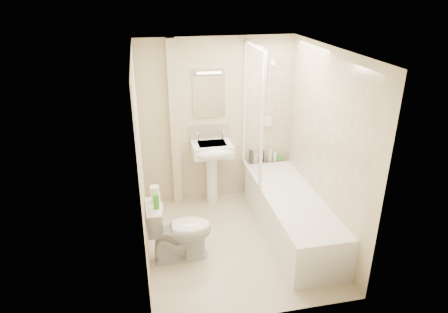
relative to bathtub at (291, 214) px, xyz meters
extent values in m
plane|color=beige|center=(-0.75, -0.06, -0.29)|extent=(2.50, 2.50, 0.00)
cube|color=beige|center=(-0.75, 1.19, 0.91)|extent=(2.20, 0.02, 2.40)
cube|color=beige|center=(-1.85, -0.06, 0.91)|extent=(0.02, 2.50, 2.40)
cube|color=beige|center=(0.35, -0.06, 0.91)|extent=(0.02, 2.50, 2.40)
cube|color=white|center=(-0.75, -0.06, 2.11)|extent=(2.20, 2.50, 0.02)
cube|color=beige|center=(0.00, 1.18, 1.14)|extent=(0.70, 0.01, 1.75)
cube|color=beige|center=(0.34, 0.00, 1.14)|extent=(0.01, 2.10, 1.75)
cube|color=beige|center=(-1.37, 1.13, 0.91)|extent=(0.12, 0.12, 2.40)
cube|color=beige|center=(-0.86, 1.18, 0.74)|extent=(0.60, 0.02, 0.30)
cube|color=white|center=(-0.86, 1.18, 1.29)|extent=(0.46, 0.01, 0.60)
cube|color=silver|center=(-0.86, 1.16, 1.66)|extent=(0.42, 0.07, 0.07)
cube|color=white|center=(0.00, 0.00, -0.01)|extent=(0.70, 2.10, 0.55)
cube|color=white|center=(0.00, 0.00, 0.21)|extent=(0.56, 1.96, 0.05)
cube|color=white|center=(-0.35, 0.74, 1.16)|extent=(0.01, 0.90, 1.80)
cube|color=white|center=(-0.35, 1.17, 1.16)|extent=(0.04, 0.04, 1.80)
cube|color=white|center=(-0.35, 0.29, 1.16)|extent=(0.04, 0.04, 1.80)
cube|color=white|center=(-0.35, 0.74, 2.04)|extent=(0.04, 0.90, 0.04)
cube|color=white|center=(-0.35, 0.74, 0.28)|extent=(0.04, 0.90, 0.03)
cylinder|color=white|center=(0.00, 1.16, 1.26)|extent=(0.02, 0.02, 0.90)
cylinder|color=white|center=(0.00, 1.16, 0.81)|extent=(0.05, 0.05, 0.02)
cylinder|color=white|center=(0.00, 1.16, 1.71)|extent=(0.05, 0.05, 0.02)
cylinder|color=white|center=(0.00, 1.09, 1.74)|extent=(0.08, 0.11, 0.11)
cube|color=white|center=(0.00, 1.15, 0.88)|extent=(0.10, 0.05, 0.14)
cylinder|color=white|center=(-0.02, 1.13, 1.31)|extent=(0.01, 0.13, 0.84)
cylinder|color=white|center=(-0.86, 1.02, 0.09)|extent=(0.16, 0.16, 0.76)
cube|color=white|center=(-0.86, 0.99, 0.58)|extent=(0.57, 0.44, 0.17)
ellipsoid|color=white|center=(-0.86, 0.82, 0.58)|extent=(0.57, 0.24, 0.17)
cube|color=silver|center=(-0.86, 0.99, 0.65)|extent=(0.39, 0.28, 0.04)
cylinder|color=white|center=(-1.05, 1.10, 0.73)|extent=(0.03, 0.03, 0.10)
cylinder|color=white|center=(-0.68, 1.10, 0.73)|extent=(0.03, 0.03, 0.10)
sphere|color=white|center=(-1.05, 1.10, 0.79)|extent=(0.04, 0.04, 0.04)
sphere|color=white|center=(-0.68, 1.10, 0.79)|extent=(0.04, 0.04, 0.04)
cylinder|color=black|center=(-0.25, 1.10, 0.36)|extent=(0.06, 0.06, 0.20)
cylinder|color=silver|center=(-0.18, 1.10, 0.33)|extent=(0.05, 0.05, 0.14)
cylinder|color=black|center=(-0.07, 1.10, 0.35)|extent=(0.05, 0.05, 0.18)
cylinder|color=beige|center=(0.05, 1.10, 0.36)|extent=(0.05, 0.05, 0.19)
cylinder|color=white|center=(0.13, 1.10, 0.33)|extent=(0.05, 0.05, 0.13)
cylinder|color=green|center=(0.19, 1.10, 0.30)|extent=(0.06, 0.06, 0.09)
imported|color=white|center=(-1.47, -0.20, 0.09)|extent=(0.44, 0.75, 0.76)
cylinder|color=white|center=(-1.72, -0.13, 0.52)|extent=(0.10, 0.10, 0.10)
cylinder|color=white|center=(-1.72, -0.15, 0.62)|extent=(0.10, 0.10, 0.09)
cylinder|color=green|center=(-1.72, -0.31, 0.56)|extent=(0.06, 0.06, 0.17)
camera|label=1|loc=(-1.76, -4.18, 2.76)|focal=32.00mm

